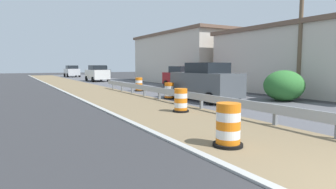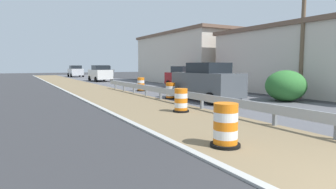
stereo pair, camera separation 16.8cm
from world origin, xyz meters
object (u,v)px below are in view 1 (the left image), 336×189
object	(u,v)px
traffic_barrel_far	(139,85)
car_lead_far_lane	(205,82)
car_lead_near_lane	(97,73)
car_trailing_near_lane	(184,77)
traffic_barrel_close	(181,101)
traffic_barrel_mid	(169,92)
car_mid_far_lane	(100,72)
utility_pole_near	(300,37)
traffic_barrel_nearest	(228,127)
car_trailing_far_lane	(72,71)

from	to	relation	value
traffic_barrel_far	car_lead_far_lane	world-z (taller)	car_lead_far_lane
car_lead_near_lane	car_trailing_near_lane	world-z (taller)	car_lead_near_lane
traffic_barrel_close	traffic_barrel_far	xyz separation A→B (m)	(2.40, 9.88, 0.02)
traffic_barrel_mid	car_trailing_near_lane	bearing A→B (deg)	51.16
car_mid_far_lane	car_lead_far_lane	bearing A→B (deg)	-6.62
traffic_barrel_far	utility_pole_near	world-z (taller)	utility_pole_near
traffic_barrel_nearest	car_trailing_near_lane	distance (m)	17.67
utility_pole_near	car_lead_near_lane	bearing A→B (deg)	103.13
car_trailing_far_lane	car_lead_near_lane	bearing A→B (deg)	179.90
traffic_barrel_far	car_mid_far_lane	size ratio (longest dim) A/B	0.22
traffic_barrel_far	car_lead_far_lane	distance (m)	7.35
car_trailing_near_lane	utility_pole_near	xyz separation A→B (m)	(2.15, -9.56, 2.72)
traffic_barrel_far	traffic_barrel_mid	bearing A→B (deg)	-95.14
traffic_barrel_mid	car_trailing_far_lane	bearing A→B (deg)	87.80
traffic_barrel_close	traffic_barrel_far	bearing A→B (deg)	76.36
traffic_barrel_mid	car_mid_far_lane	world-z (taller)	car_mid_far_lane
traffic_barrel_far	traffic_barrel_nearest	bearing A→B (deg)	-105.63
car_lead_near_lane	utility_pole_near	world-z (taller)	utility_pole_near
traffic_barrel_nearest	traffic_barrel_far	size ratio (longest dim) A/B	1.02
car_mid_far_lane	utility_pole_near	xyz separation A→B (m)	(2.62, -33.16, 2.72)
traffic_barrel_nearest	car_lead_near_lane	world-z (taller)	car_lead_near_lane
traffic_barrel_close	car_lead_near_lane	size ratio (longest dim) A/B	0.22
car_lead_near_lane	car_trailing_near_lane	xyz separation A→B (m)	(3.47, -14.54, -0.04)
traffic_barrel_close	utility_pole_near	xyz separation A→B (m)	(8.99, 0.89, 3.23)
traffic_barrel_far	car_mid_far_lane	distance (m)	24.50
traffic_barrel_mid	traffic_barrel_far	world-z (taller)	traffic_barrel_far
car_lead_far_lane	car_trailing_far_lane	xyz separation A→B (m)	(0.03, 37.71, -0.08)
traffic_barrel_close	car_trailing_near_lane	distance (m)	12.50
traffic_barrel_mid	traffic_barrel_far	distance (m)	5.59
car_mid_far_lane	car_trailing_far_lane	bearing A→B (deg)	-154.60
traffic_barrel_close	traffic_barrel_mid	xyz separation A→B (m)	(1.90, 4.31, -0.02)
traffic_barrel_mid	traffic_barrel_nearest	bearing A→B (deg)	-111.49
traffic_barrel_close	car_trailing_near_lane	bearing A→B (deg)	56.78
traffic_barrel_mid	car_trailing_near_lane	world-z (taller)	car_trailing_near_lane
car_trailing_far_lane	traffic_barrel_close	bearing A→B (deg)	174.89
traffic_barrel_mid	car_lead_near_lane	bearing A→B (deg)	85.91
traffic_barrel_close	car_mid_far_lane	world-z (taller)	car_mid_far_lane
car_lead_far_lane	car_mid_far_lane	bearing A→B (deg)	-7.09
car_lead_near_lane	car_lead_far_lane	world-z (taller)	car_lead_far_lane
car_lead_near_lane	car_mid_far_lane	xyz separation A→B (m)	(3.00, 9.07, -0.04)
traffic_barrel_far	car_lead_near_lane	bearing A→B (deg)	86.30
traffic_barrel_far	car_lead_far_lane	bearing A→B (deg)	-83.30
traffic_barrel_mid	car_trailing_near_lane	xyz separation A→B (m)	(4.95, 6.14, 0.53)
car_lead_far_lane	car_mid_far_lane	xyz separation A→B (m)	(3.13, 31.45, -0.10)
traffic_barrel_close	utility_pole_near	distance (m)	9.60
car_mid_far_lane	car_trailing_far_lane	distance (m)	6.98
traffic_barrel_mid	car_trailing_far_lane	xyz separation A→B (m)	(1.38, 36.00, 0.55)
car_lead_near_lane	traffic_barrel_close	bearing A→B (deg)	171.78
utility_pole_near	car_lead_far_lane	bearing A→B (deg)	163.42
traffic_barrel_far	car_lead_near_lane	size ratio (longest dim) A/B	0.23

